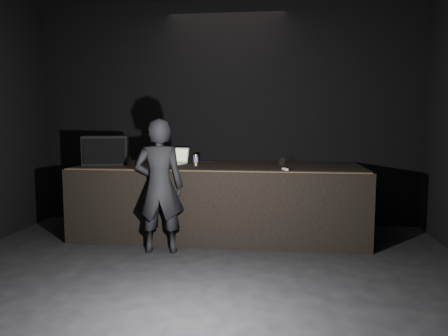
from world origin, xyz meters
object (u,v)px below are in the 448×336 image
laptop (176,159)px  beer_can (196,160)px  stage_riser (220,200)px  stage_monitor (106,150)px  person (159,186)px

laptop → beer_can: bearing=-23.0°
stage_riser → beer_can: size_ratio=25.11×
stage_monitor → person: bearing=-55.9°
stage_monitor → beer_can: bearing=-15.6°
laptop → stage_riser: bearing=-1.6°
stage_monitor → laptop: stage_monitor is taller
stage_monitor → person: 1.41m
stage_riser → stage_monitor: (-1.67, -0.07, 0.71)m
beer_can → stage_monitor: bearing=-180.0°
stage_riser → laptop: bearing=163.7°
stage_riser → person: bearing=-123.8°
laptop → beer_can: 0.45m
person → beer_can: bearing=-117.5°
stage_monitor → person: (1.03, -0.88, -0.38)m
stage_riser → person: size_ratio=2.41×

